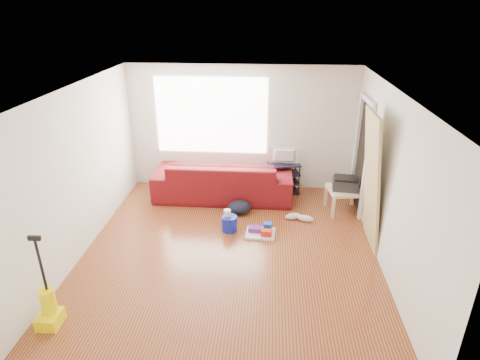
# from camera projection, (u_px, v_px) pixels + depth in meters

# --- Properties ---
(room) EXTENTS (4.51, 5.01, 2.51)m
(room) POSITION_uv_depth(u_px,v_px,m) (235.00, 175.00, 5.84)
(room) COLOR #5D2B14
(room) RESTS_ON ground
(sofa) EXTENTS (2.67, 1.05, 0.78)m
(sofa) POSITION_uv_depth(u_px,v_px,m) (224.00, 196.00, 8.02)
(sofa) COLOR #4B0B12
(sofa) RESTS_ON ground
(tv_stand) EXTENTS (0.69, 0.49, 0.63)m
(tv_stand) POSITION_uv_depth(u_px,v_px,m) (283.00, 178.00, 8.05)
(tv_stand) COLOR black
(tv_stand) RESTS_ON ground
(tv) EXTENTS (0.58, 0.08, 0.34)m
(tv) POSITION_uv_depth(u_px,v_px,m) (284.00, 156.00, 7.86)
(tv) COLOR black
(tv) RESTS_ON tv_stand
(side_table) EXTENTS (0.64, 0.64, 0.46)m
(side_table) POSITION_uv_depth(u_px,v_px,m) (344.00, 193.00, 7.29)
(side_table) COLOR tan
(side_table) RESTS_ON ground
(printer) EXTENTS (0.48, 0.39, 0.23)m
(printer) POSITION_uv_depth(u_px,v_px,m) (345.00, 183.00, 7.21)
(printer) COLOR black
(printer) RESTS_ON side_table
(bucket) EXTENTS (0.27, 0.27, 0.26)m
(bucket) POSITION_uv_depth(u_px,v_px,m) (229.00, 230.00, 6.83)
(bucket) COLOR #111C9F
(bucket) RESTS_ON ground
(toilet_paper) EXTENTS (0.12, 0.12, 0.11)m
(toilet_paper) POSITION_uv_depth(u_px,v_px,m) (227.00, 220.00, 6.78)
(toilet_paper) COLOR silver
(toilet_paper) RESTS_ON bucket
(cleaning_tray) EXTENTS (0.50, 0.41, 0.17)m
(cleaning_tray) POSITION_uv_depth(u_px,v_px,m) (261.00, 231.00, 6.69)
(cleaning_tray) COLOR silver
(cleaning_tray) RESTS_ON ground
(backpack) EXTENTS (0.54, 0.49, 0.24)m
(backpack) POSITION_uv_depth(u_px,v_px,m) (239.00, 213.00, 7.38)
(backpack) COLOR black
(backpack) RESTS_ON ground
(sneakers) EXTENTS (0.52, 0.27, 0.12)m
(sneakers) POSITION_uv_depth(u_px,v_px,m) (299.00, 217.00, 7.12)
(sneakers) COLOR silver
(sneakers) RESTS_ON ground
(vacuum) EXTENTS (0.25, 0.29, 1.20)m
(vacuum) POSITION_uv_depth(u_px,v_px,m) (49.00, 309.00, 4.77)
(vacuum) COLOR #FFEC00
(vacuum) RESTS_ON ground
(door_panel) EXTENTS (0.27, 0.86, 2.15)m
(door_panel) POSITION_uv_depth(u_px,v_px,m) (363.00, 241.00, 6.51)
(door_panel) COLOR #A6854B
(door_panel) RESTS_ON ground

